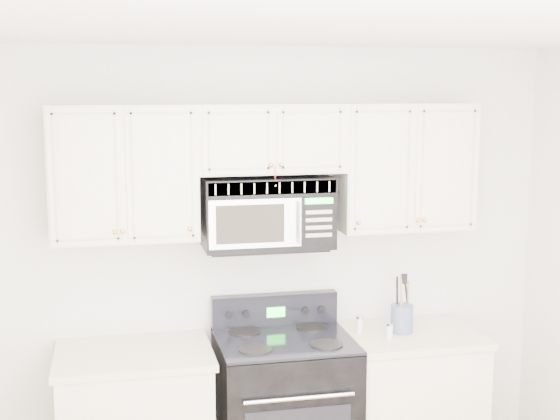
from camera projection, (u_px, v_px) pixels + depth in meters
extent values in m
cube|color=white|center=(356.00, 21.00, 2.83)|extent=(3.50, 3.50, 0.01)
cube|color=white|center=(264.00, 264.00, 4.72)|extent=(3.50, 0.01, 2.60)
cube|color=#EDDFC6|center=(134.00, 354.00, 4.31)|extent=(0.86, 0.65, 0.04)
cube|color=silver|center=(404.00, 408.00, 4.72)|extent=(0.82, 0.63, 0.88)
cube|color=#EDDFC6|center=(406.00, 335.00, 4.65)|extent=(0.86, 0.65, 0.04)
cube|color=black|center=(285.00, 417.00, 4.55)|extent=(0.77, 0.66, 0.92)
cylinder|color=silver|center=(300.00, 398.00, 4.16)|extent=(0.61, 0.02, 0.02)
cube|color=black|center=(285.00, 340.00, 4.47)|extent=(0.77, 0.66, 0.02)
cube|color=black|center=(274.00, 310.00, 4.74)|extent=(0.77, 0.08, 0.20)
cube|color=#19E62D|center=(276.00, 312.00, 4.69)|extent=(0.11, 0.00, 0.06)
cube|color=silver|center=(124.00, 173.00, 4.29)|extent=(0.80, 0.33, 0.75)
cube|color=silver|center=(404.00, 167.00, 4.64)|extent=(0.80, 0.33, 0.75)
cube|color=silver|center=(269.00, 138.00, 4.44)|extent=(0.84, 0.33, 0.39)
sphere|color=gold|center=(123.00, 232.00, 4.16)|extent=(0.03, 0.03, 0.03)
sphere|color=gold|center=(190.00, 229.00, 4.23)|extent=(0.03, 0.03, 0.03)
sphere|color=gold|center=(359.00, 223.00, 4.43)|extent=(0.03, 0.03, 0.03)
sphere|color=gold|center=(418.00, 220.00, 4.51)|extent=(0.03, 0.03, 0.03)
sphere|color=gold|center=(271.00, 165.00, 4.27)|extent=(0.03, 0.03, 0.03)
sphere|color=gold|center=(282.00, 165.00, 4.29)|extent=(0.03, 0.03, 0.03)
cylinder|color=red|center=(275.00, 175.00, 4.29)|extent=(0.01, 0.00, 0.11)
sphere|color=gold|center=(275.00, 185.00, 4.30)|extent=(0.03, 0.03, 0.03)
cube|color=black|center=(267.00, 212.00, 4.48)|extent=(0.74, 0.37, 0.41)
cube|color=#BEBB9D|center=(273.00, 188.00, 4.28)|extent=(0.72, 0.01, 0.07)
cube|color=#ADAEBA|center=(256.00, 224.00, 4.28)|extent=(0.52, 0.01, 0.27)
cube|color=black|center=(250.00, 224.00, 4.27)|extent=(0.38, 0.01, 0.21)
cube|color=black|center=(319.00, 221.00, 4.36)|extent=(0.20, 0.01, 0.27)
cube|color=#19E62D|center=(319.00, 201.00, 4.33)|extent=(0.16, 0.00, 0.03)
cylinder|color=silver|center=(300.00, 223.00, 4.30)|extent=(0.02, 0.02, 0.23)
cylinder|color=#404E71|center=(402.00, 319.00, 4.62)|extent=(0.13, 0.13, 0.17)
cylinder|color=#997146|center=(408.00, 305.00, 4.62)|extent=(0.01, 0.01, 0.29)
cylinder|color=black|center=(397.00, 302.00, 4.64)|extent=(0.01, 0.01, 0.31)
cylinder|color=#997146|center=(401.00, 303.00, 4.57)|extent=(0.01, 0.01, 0.33)
cylinder|color=black|center=(408.00, 305.00, 4.62)|extent=(0.01, 0.01, 0.29)
cylinder|color=silver|center=(360.00, 326.00, 4.62)|extent=(0.04, 0.04, 0.09)
cylinder|color=silver|center=(360.00, 317.00, 4.61)|extent=(0.04, 0.04, 0.02)
cylinder|color=silver|center=(389.00, 332.00, 4.51)|extent=(0.04, 0.04, 0.08)
cylinder|color=silver|center=(390.00, 324.00, 4.50)|extent=(0.04, 0.04, 0.02)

